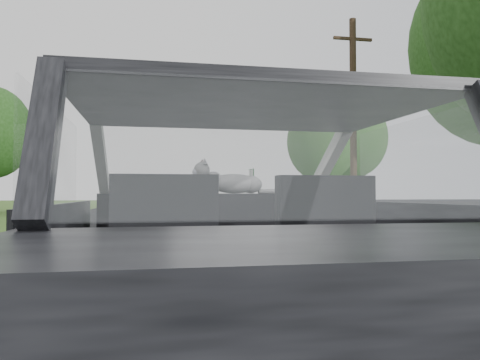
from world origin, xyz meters
name	(u,v)px	position (x,y,z in m)	size (l,w,h in m)	color
subject_car	(233,242)	(0.00, 0.00, 0.72)	(1.80, 4.00, 1.45)	black
dashboard	(217,215)	(0.00, 0.62, 0.85)	(1.58, 0.45, 0.30)	black
driver_seat	(164,218)	(-0.40, -0.29, 0.88)	(0.50, 0.72, 0.42)	black
passenger_seat	(318,216)	(0.40, -0.29, 0.88)	(0.50, 0.72, 0.42)	black
steering_wheel	(161,206)	(-0.40, 0.33, 0.92)	(0.36, 0.36, 0.04)	black
cat	(234,182)	(0.13, 0.64, 1.08)	(0.54, 0.17, 0.24)	#989898
guardrail	(319,208)	(4.30, 10.00, 0.58)	(0.05, 90.00, 0.32)	#A2A2A3
other_car	(165,200)	(0.37, 22.53, 0.67)	(1.61, 4.08, 1.34)	#B3B5BA
highway_sign	(252,190)	(5.13, 22.67, 1.18)	(0.09, 0.95, 2.36)	#165C25
utility_pole	(353,120)	(6.65, 12.80, 3.62)	(0.24, 0.24, 7.24)	#4B3723
tree_2	(322,158)	(9.57, 23.46, 3.12)	(4.12, 4.12, 6.24)	#1A4111
tree_3	(352,154)	(14.33, 29.71, 3.95)	(5.21, 5.21, 7.89)	#1A4111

